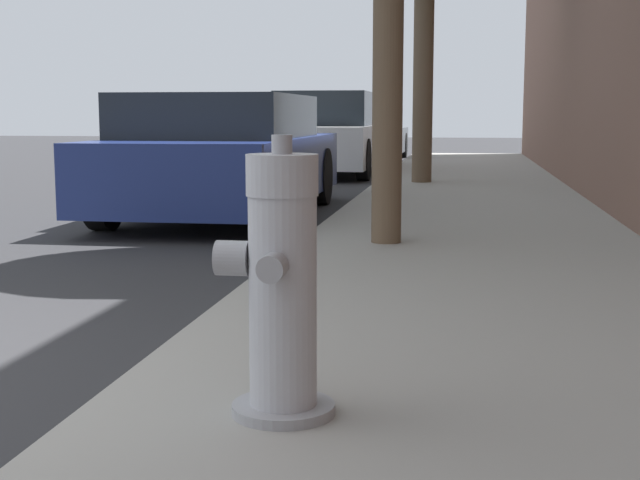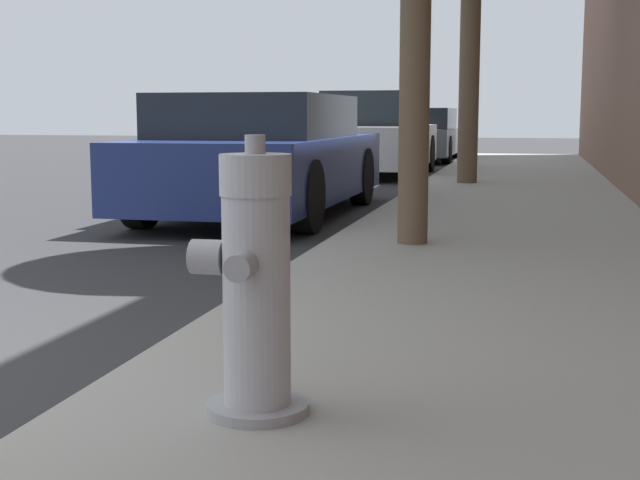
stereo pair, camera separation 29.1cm
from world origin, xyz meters
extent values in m
cube|color=#99968E|center=(3.11, 0.00, 0.07)|extent=(2.69, 40.00, 0.13)
cylinder|color=#97979C|center=(2.46, 0.02, 0.15)|extent=(0.34, 0.34, 0.04)
cylinder|color=#B2B2B7|center=(2.46, 0.02, 0.51)|extent=(0.22, 0.22, 0.69)
cylinder|color=#B2B2B7|center=(2.46, 0.02, 0.92)|extent=(0.23, 0.23, 0.13)
cylinder|color=#97979C|center=(2.46, 0.02, 1.02)|extent=(0.07, 0.07, 0.06)
cylinder|color=#97979C|center=(2.46, -0.14, 0.65)|extent=(0.09, 0.09, 0.09)
cylinder|color=#97979C|center=(2.46, 0.17, 0.65)|extent=(0.09, 0.09, 0.09)
cylinder|color=#97979C|center=(2.29, 0.02, 0.65)|extent=(0.11, 0.12, 0.12)
cube|color=navy|center=(0.45, 6.73, 0.53)|extent=(1.84, 4.46, 0.67)
cube|color=black|center=(0.45, 6.55, 1.09)|extent=(1.70, 2.45, 0.45)
cylinder|color=black|center=(-0.39, 8.11, 0.35)|extent=(0.20, 0.70, 0.70)
cylinder|color=black|center=(1.29, 8.11, 0.35)|extent=(0.20, 0.70, 0.70)
cylinder|color=black|center=(-0.39, 5.34, 0.35)|extent=(0.20, 0.70, 0.70)
cylinder|color=black|center=(1.29, 5.34, 0.35)|extent=(0.20, 0.70, 0.70)
cube|color=silver|center=(0.59, 13.43, 0.55)|extent=(1.72, 4.13, 0.71)
cube|color=black|center=(0.59, 13.26, 1.20)|extent=(1.58, 2.27, 0.60)
cylinder|color=black|center=(-0.19, 14.71, 0.35)|extent=(0.20, 0.71, 0.71)
cylinder|color=black|center=(1.37, 14.71, 0.35)|extent=(0.20, 0.71, 0.71)
cylinder|color=black|center=(-0.19, 12.15, 0.35)|extent=(0.20, 0.71, 0.71)
cylinder|color=black|center=(1.37, 12.15, 0.35)|extent=(0.20, 0.71, 0.71)
cube|color=#4C5156|center=(0.70, 18.78, 0.47)|extent=(1.73, 4.57, 0.60)
cube|color=black|center=(0.70, 18.59, 1.01)|extent=(1.59, 2.51, 0.48)
cylinder|color=black|center=(-0.08, 20.19, 0.32)|extent=(0.20, 0.63, 0.63)
cylinder|color=black|center=(1.48, 20.19, 0.32)|extent=(0.20, 0.63, 0.63)
cylinder|color=black|center=(-0.08, 17.36, 0.32)|extent=(0.20, 0.63, 0.63)
cylinder|color=black|center=(1.48, 17.36, 0.32)|extent=(0.20, 0.63, 0.63)
cylinder|color=brown|center=(2.45, 4.04, 1.62)|extent=(0.23, 0.23, 2.97)
cylinder|color=brown|center=(2.43, 10.26, 1.72)|extent=(0.29, 0.29, 3.17)
camera|label=1|loc=(3.03, -2.76, 1.12)|focal=50.00mm
camera|label=2|loc=(3.31, -2.71, 1.12)|focal=50.00mm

